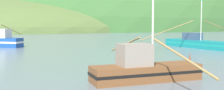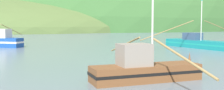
% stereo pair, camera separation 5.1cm
% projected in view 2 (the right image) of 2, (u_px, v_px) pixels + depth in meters
% --- Properties ---
extents(hill_mid_left, '(91.62, 73.29, 68.69)m').
position_uv_depth(hill_mid_left, '(93.00, 28.00, 228.04)').
color(hill_mid_left, '#2D562D').
rests_on(hill_mid_left, ground).
extents(hill_far_right, '(208.40, 166.72, 94.36)m').
position_uv_depth(hill_far_right, '(105.00, 29.00, 189.00)').
color(hill_far_right, '#386633').
rests_on(hill_far_right, ground).
extents(hill_mid_right, '(180.42, 144.34, 37.72)m').
position_uv_depth(hill_mid_right, '(20.00, 30.00, 157.63)').
color(hill_mid_right, '#516B38').
rests_on(hill_mid_right, ground).
extents(fishing_boat_brown, '(7.15, 12.59, 5.52)m').
position_uv_depth(fishing_boat_brown, '(144.00, 69.00, 16.56)').
color(fishing_boat_brown, brown).
rests_on(fishing_boat_brown, ground).
extents(fishing_boat_teal, '(20.72, 12.07, 7.14)m').
position_uv_depth(fishing_boat_teal, '(198.00, 43.00, 39.48)').
color(fishing_boat_teal, '#147F84').
rests_on(fishing_boat_teal, ground).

